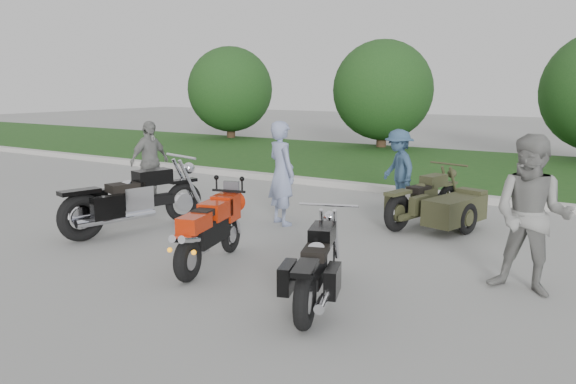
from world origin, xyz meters
The scene contains 13 objects.
ground centered at (0.00, 0.00, 0.00)m, with size 80.00×80.00×0.00m, color #9A9A95.
curb centered at (0.00, 6.00, 0.07)m, with size 60.00×0.30×0.15m, color #B3B0A9.
grass_strip centered at (0.00, 10.15, 0.07)m, with size 60.00×8.00×0.14m, color #2F551D.
tree_far_left centered at (-10.00, 13.50, 2.19)m, with size 3.60×3.60×4.00m.
tree_mid_left centered at (-3.00, 13.50, 2.19)m, with size 3.60×3.60×4.00m.
sportbike_red centered at (0.45, -0.18, 0.52)m, with size 0.65×1.82×0.88m.
cruiser_left centered at (-1.82, 0.49, 0.51)m, with size 0.81×2.54×0.99m.
cruiser_right centered at (2.30, -0.55, 0.41)m, with size 0.87×2.02×0.81m.
cruiser_sidecar centered at (2.40, 3.45, 0.39)m, with size 1.36×2.13×0.83m.
person_stripe centered at (-0.03, 2.30, 0.90)m, with size 0.65×0.43×1.79m, color #8692B6.
person_grey centered at (4.19, 1.06, 0.93)m, with size 0.90×0.70×1.85m, color gray.
person_denim centered at (1.16, 4.64, 0.77)m, with size 1.00×0.57×1.55m, color #324D6A.
person_back centered at (-3.38, 2.45, 0.84)m, with size 0.98×0.41×1.67m, color gray.
Camera 1 is at (5.20, -5.67, 2.39)m, focal length 35.00 mm.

